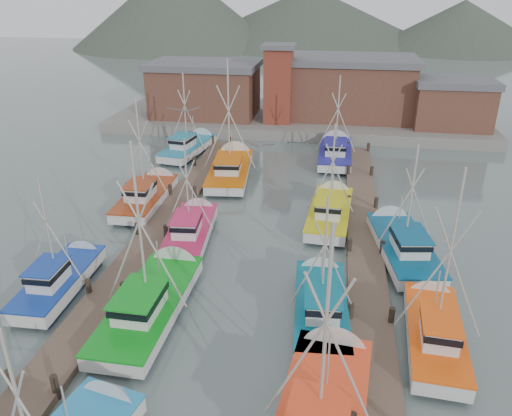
% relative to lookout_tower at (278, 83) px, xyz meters
% --- Properties ---
extents(ground, '(260.00, 260.00, 0.00)m').
position_rel_lookout_tower_xyz_m(ground, '(2.00, -33.00, -5.55)').
color(ground, '#536362').
rests_on(ground, ground).
extents(dock_left, '(2.30, 46.00, 1.50)m').
position_rel_lookout_tower_xyz_m(dock_left, '(-5.00, -28.96, -5.34)').
color(dock_left, '#4D3B2F').
rests_on(dock_left, ground).
extents(dock_right, '(2.30, 46.00, 1.50)m').
position_rel_lookout_tower_xyz_m(dock_right, '(9.00, -28.96, -5.34)').
color(dock_right, '#4D3B2F').
rests_on(dock_right, ground).
extents(quay, '(44.00, 16.00, 1.20)m').
position_rel_lookout_tower_xyz_m(quay, '(2.00, 4.00, -4.95)').
color(quay, gray).
rests_on(quay, ground).
extents(shed_left, '(12.72, 8.48, 6.20)m').
position_rel_lookout_tower_xyz_m(shed_left, '(-9.00, 2.00, -1.21)').
color(shed_left, brown).
rests_on(shed_left, quay).
extents(shed_center, '(14.84, 9.54, 6.90)m').
position_rel_lookout_tower_xyz_m(shed_center, '(8.00, 4.00, -0.86)').
color(shed_center, brown).
rests_on(shed_center, quay).
extents(shed_right, '(8.48, 6.36, 5.20)m').
position_rel_lookout_tower_xyz_m(shed_right, '(19.00, 1.00, -1.71)').
color(shed_right, brown).
rests_on(shed_right, quay).
extents(lookout_tower, '(3.60, 3.60, 8.50)m').
position_rel_lookout_tower_xyz_m(lookout_tower, '(0.00, 0.00, 0.00)').
color(lookout_tower, maroon).
rests_on(lookout_tower, quay).
extents(distant_hills, '(175.00, 140.00, 42.00)m').
position_rel_lookout_tower_xyz_m(distant_hills, '(-10.76, 89.59, -5.55)').
color(distant_hills, '#445042').
rests_on(distant_hills, ground).
extents(boat_1, '(4.22, 10.52, 10.19)m').
position_rel_lookout_tower_xyz_m(boat_1, '(6.86, -41.69, -4.87)').
color(boat_1, '#0F1B32').
rests_on(boat_1, ground).
extents(boat_4, '(4.16, 9.82, 10.35)m').
position_rel_lookout_tower_xyz_m(boat_4, '(-2.12, -35.53, -4.86)').
color(boat_4, '#0F1B32').
rests_on(boat_4, ground).
extents(boat_5, '(3.15, 8.54, 7.61)m').
position_rel_lookout_tower_xyz_m(boat_5, '(6.49, -34.37, -4.87)').
color(boat_5, '#0F1B32').
rests_on(boat_5, ground).
extents(boat_6, '(3.05, 7.78, 7.43)m').
position_rel_lookout_tower_xyz_m(boat_6, '(-7.88, -34.28, -4.87)').
color(boat_6, '#0F1B32').
rests_on(boat_6, ground).
extents(boat_7, '(3.81, 8.09, 9.67)m').
position_rel_lookout_tower_xyz_m(boat_7, '(11.91, -35.64, -4.87)').
color(boat_7, '#0F1B32').
rests_on(boat_7, ground).
extents(boat_8, '(3.28, 8.47, 7.78)m').
position_rel_lookout_tower_xyz_m(boat_8, '(-2.45, -27.26, -4.87)').
color(boat_8, '#0F1B32').
rests_on(boat_8, ground).
extents(boat_9, '(3.30, 9.04, 8.02)m').
position_rel_lookout_tower_xyz_m(boat_9, '(6.67, -22.72, -4.87)').
color(boat_9, '#0F1B32').
rests_on(boat_9, ground).
extents(boat_10, '(3.77, 9.01, 9.18)m').
position_rel_lookout_tower_xyz_m(boat_10, '(-7.45, -22.06, -4.87)').
color(boat_10, '#0F1B32').
rests_on(boat_10, ground).
extents(boat_11, '(4.25, 9.50, 8.25)m').
position_rel_lookout_tower_xyz_m(boat_11, '(11.22, -27.12, -4.87)').
color(boat_11, '#0F1B32').
rests_on(boat_11, ground).
extents(boat_12, '(4.50, 10.70, 11.21)m').
position_rel_lookout_tower_xyz_m(boat_12, '(-2.34, -15.02, -4.86)').
color(boat_12, '#0F1B32').
rests_on(boat_12, ground).
extents(boat_13, '(3.69, 9.69, 9.03)m').
position_rel_lookout_tower_xyz_m(boat_13, '(6.75, -8.73, -4.87)').
color(boat_13, '#0F1B32').
rests_on(boat_13, ground).
extents(boat_14, '(4.03, 9.19, 8.81)m').
position_rel_lookout_tower_xyz_m(boat_14, '(-7.75, -9.39, -4.87)').
color(boat_14, '#0F1B32').
rests_on(boat_14, ground).
extents(gull_near, '(1.50, 0.66, 0.24)m').
position_rel_lookout_tower_xyz_m(gull_near, '(-0.27, -34.35, 4.91)').
color(gull_near, gray).
rests_on(gull_near, ground).
extents(gull_far, '(1.53, 0.66, 0.24)m').
position_rel_lookout_tower_xyz_m(gull_far, '(3.00, -32.40, 2.84)').
color(gull_far, gray).
rests_on(gull_far, ground).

